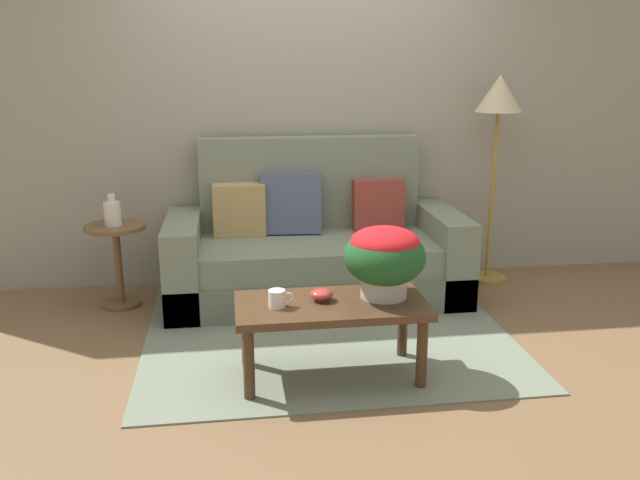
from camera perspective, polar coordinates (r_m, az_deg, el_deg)
ground_plane at (r=4.22m, az=0.48°, el=-7.85°), size 14.00×14.00×0.00m
wall_back at (r=5.00m, az=-1.44°, el=13.15°), size 6.40×0.12×2.93m
area_rug at (r=4.19m, az=0.55°, el=-7.97°), size 2.25×1.96×0.01m
couch at (r=4.72m, az=-0.52°, el=-0.97°), size 2.09×0.89×1.12m
coffee_table at (r=3.50m, az=0.98°, el=-6.42°), size 1.02×0.50×0.43m
side_table at (r=4.71m, az=-17.28°, el=-0.86°), size 0.41×0.41×0.58m
floor_lamp at (r=5.05m, az=15.29°, el=10.75°), size 0.34×0.34×1.57m
potted_plant at (r=3.49m, az=5.66°, el=-1.35°), size 0.44×0.44×0.39m
coffee_mug at (r=3.40m, az=-3.72°, el=-5.12°), size 0.13×0.09×0.09m
snack_bowl at (r=3.48m, az=0.14°, el=-4.75°), size 0.12×0.12×0.06m
table_vase at (r=4.62m, az=-17.66°, el=2.28°), size 0.11×0.11×0.22m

